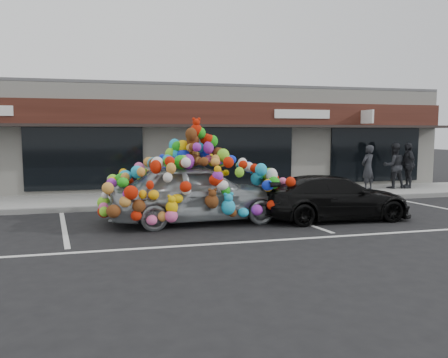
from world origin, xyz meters
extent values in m
plane|color=black|center=(0.00, 0.00, 0.00)|extent=(90.00, 90.00, 0.00)
cube|color=white|center=(0.00, 8.50, 2.10)|extent=(24.00, 6.00, 4.20)
cube|color=#59595B|center=(0.00, 8.50, 4.25)|extent=(24.00, 6.00, 0.12)
cube|color=#33140E|center=(0.00, 5.42, 3.15)|extent=(24.00, 0.18, 0.90)
cube|color=black|center=(0.00, 4.90, 2.65)|extent=(24.00, 1.20, 0.10)
cube|color=white|center=(8.20, 4.95, 3.05)|extent=(0.08, 0.95, 0.55)
cube|color=white|center=(5.50, 5.30, 3.15)|extent=(2.40, 0.04, 0.35)
cube|color=black|center=(-3.00, 5.47, 1.45)|extent=(4.20, 0.12, 2.30)
cube|color=black|center=(3.00, 5.47, 1.45)|extent=(4.20, 0.12, 2.30)
cube|color=black|center=(9.00, 5.47, 1.45)|extent=(4.20, 0.12, 2.30)
cube|color=gray|center=(0.00, 4.00, 0.07)|extent=(26.00, 3.00, 0.15)
cube|color=slate|center=(0.00, 2.50, 0.07)|extent=(26.00, 0.18, 0.16)
cube|color=silver|center=(-3.20, 0.20, 0.00)|extent=(0.73, 4.37, 0.01)
cube|color=silver|center=(2.80, 0.20, 0.00)|extent=(0.73, 4.37, 0.01)
cube|color=silver|center=(8.20, 0.20, 0.00)|extent=(0.73, 4.37, 0.01)
cube|color=silver|center=(2.00, -2.30, 0.00)|extent=(14.00, 0.12, 0.01)
imported|color=#979AA1|center=(0.20, 0.15, 0.80)|extent=(2.08, 4.75, 1.59)
ellipsoid|color=#C6030E|center=(0.20, 0.15, 2.19)|extent=(1.49, 2.02, 1.19)
sphere|color=#FFA100|center=(1.84, 0.00, 1.14)|extent=(0.34, 0.34, 0.34)
sphere|color=blue|center=(0.80, -0.87, 0.55)|extent=(0.36, 0.36, 0.36)
sphere|color=green|center=(-0.60, 1.16, 0.60)|extent=(0.30, 0.30, 0.30)
sphere|color=#FF60BF|center=(0.20, 0.15, 2.73)|extent=(0.32, 0.32, 0.32)
sphere|color=#FFAF01|center=(-1.20, 0.25, 1.15)|extent=(0.30, 0.30, 0.30)
imported|color=black|center=(3.93, -0.44, 0.61)|extent=(1.82, 4.26, 1.23)
imported|color=black|center=(7.64, 3.84, 1.03)|extent=(0.76, 0.65, 1.77)
imported|color=black|center=(9.04, 4.19, 1.06)|extent=(0.97, 0.80, 1.82)
imported|color=#272329|center=(9.64, 4.12, 1.07)|extent=(1.15, 0.66, 1.84)
camera|label=1|loc=(-1.88, -11.26, 2.38)|focal=35.00mm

